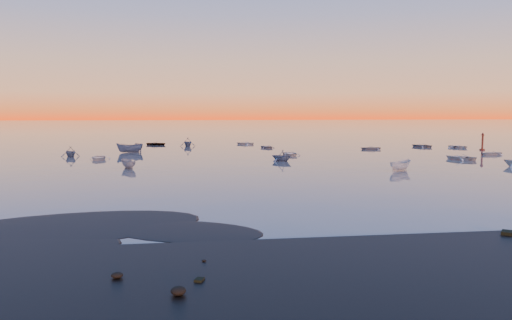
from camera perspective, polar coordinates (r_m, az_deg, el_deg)
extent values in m
plane|color=#6E645C|center=(127.94, -4.64, 2.55)|extent=(600.00, 600.00, 0.00)
imported|color=beige|center=(57.91, 16.15, -1.17)|extent=(3.14, 3.73, 1.21)
imported|color=#384C6B|center=(66.73, 2.94, -0.11)|extent=(3.35, 3.29, 1.13)
cylinder|color=#44170E|center=(94.18, 24.43, 1.06)|extent=(0.89, 0.89, 0.30)
cylinder|color=#44170E|center=(94.11, 24.46, 1.81)|extent=(0.32, 0.32, 2.56)
cone|color=#44170E|center=(94.03, 24.50, 2.74)|extent=(0.59, 0.59, 0.49)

